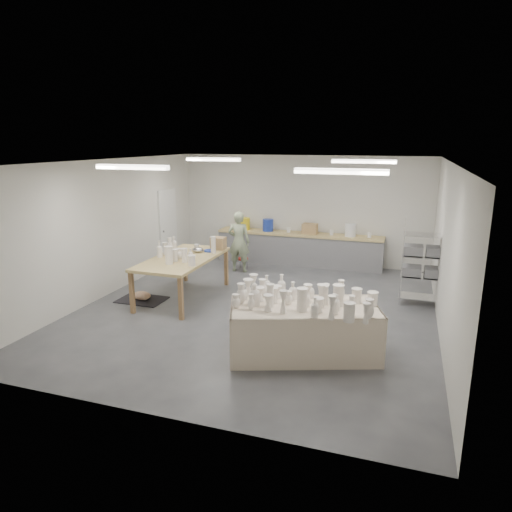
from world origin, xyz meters
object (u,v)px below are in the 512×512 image
(drying_table, at_px, (303,327))
(red_stool, at_px, (243,259))
(work_table, at_px, (185,257))
(potter, at_px, (239,242))

(drying_table, height_order, red_stool, drying_table)
(work_table, bearing_deg, potter, 80.31)
(drying_table, xyz_separation_m, red_stool, (-2.68, 4.50, -0.21))
(work_table, xyz_separation_m, potter, (0.39, 2.29, -0.11))
(red_stool, bearing_deg, potter, -90.00)
(potter, bearing_deg, work_table, 74.52)
(work_table, bearing_deg, red_stool, 81.31)
(drying_table, bearing_deg, work_table, 128.35)
(potter, bearing_deg, drying_table, 116.65)
(work_table, relative_size, red_stool, 6.42)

